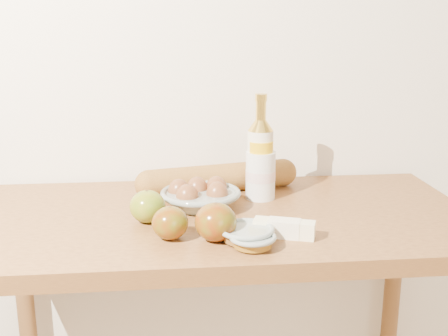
{
  "coord_description": "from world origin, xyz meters",
  "views": [
    {
      "loc": [
        -0.12,
        -0.09,
        1.35
      ],
      "look_at": [
        0.0,
        1.15,
        1.02
      ],
      "focal_mm": 45.0,
      "sensor_mm": 36.0,
      "label": 1
    }
  ],
  "objects_px": {
    "bourbon_bottle": "(260,156)",
    "egg_bowl": "(200,196)",
    "table": "(223,261)",
    "baguette": "(219,178)",
    "cream_bottle": "(260,172)"
  },
  "relations": [
    {
      "from": "cream_bottle",
      "to": "egg_bowl",
      "type": "bearing_deg",
      "value": -144.89
    },
    {
      "from": "cream_bottle",
      "to": "egg_bowl",
      "type": "relative_size",
      "value": 0.66
    },
    {
      "from": "bourbon_bottle",
      "to": "egg_bowl",
      "type": "distance_m",
      "value": 0.19
    },
    {
      "from": "egg_bowl",
      "to": "table",
      "type": "bearing_deg",
      "value": -42.39
    },
    {
      "from": "bourbon_bottle",
      "to": "baguette",
      "type": "bearing_deg",
      "value": 169.35
    },
    {
      "from": "bourbon_bottle",
      "to": "egg_bowl",
      "type": "height_order",
      "value": "bourbon_bottle"
    },
    {
      "from": "bourbon_bottle",
      "to": "egg_bowl",
      "type": "xyz_separation_m",
      "value": [
        -0.16,
        -0.07,
        -0.08
      ]
    },
    {
      "from": "table",
      "to": "bourbon_bottle",
      "type": "relative_size",
      "value": 4.44
    },
    {
      "from": "cream_bottle",
      "to": "baguette",
      "type": "xyz_separation_m",
      "value": [
        -0.1,
        0.07,
        -0.03
      ]
    },
    {
      "from": "table",
      "to": "baguette",
      "type": "relative_size",
      "value": 2.62
    },
    {
      "from": "egg_bowl",
      "to": "baguette",
      "type": "xyz_separation_m",
      "value": [
        0.06,
        0.13,
        0.01
      ]
    },
    {
      "from": "table",
      "to": "cream_bottle",
      "type": "xyz_separation_m",
      "value": [
        0.11,
        0.11,
        0.19
      ]
    },
    {
      "from": "table",
      "to": "baguette",
      "type": "distance_m",
      "value": 0.24
    },
    {
      "from": "table",
      "to": "cream_bottle",
      "type": "distance_m",
      "value": 0.25
    },
    {
      "from": "bourbon_bottle",
      "to": "baguette",
      "type": "xyz_separation_m",
      "value": [
        -0.1,
        0.06,
        -0.07
      ]
    }
  ]
}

